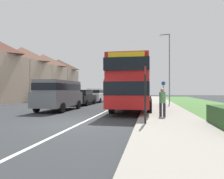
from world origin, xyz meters
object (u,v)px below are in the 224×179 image
parked_car_black (83,97)px  pedestrian_at_stop (162,101)px  double_decker_bus (134,83)px  cycle_route_sign (163,91)px  parked_car_white (96,95)px  parked_van_grey (59,93)px  street_lamp_mid (169,64)px  bus_stop_sign (145,91)px

parked_car_black → pedestrian_at_stop: pedestrian_at_stop is taller
double_decker_bus → cycle_route_sign: 7.32m
double_decker_bus → pedestrian_at_stop: 5.61m
parked_car_white → parked_van_grey: bearing=-89.6°
parked_car_black → street_lamp_mid: size_ratio=0.58×
parked_car_white → bus_stop_sign: bearing=-68.5°
pedestrian_at_stop → double_decker_bus: bearing=110.8°
street_lamp_mid → parked_car_white: bearing=167.3°
bus_stop_sign → cycle_route_sign: bus_stop_sign is taller
parked_van_grey → street_lamp_mid: (8.88, 9.15, 3.14)m
parked_van_grey → parked_car_white: parked_van_grey is taller
parked_van_grey → parked_car_black: (-0.10, 6.02, -0.47)m
bus_stop_sign → cycle_route_sign: size_ratio=1.03×
double_decker_bus → bus_stop_sign: (1.08, -7.70, -0.60)m
parked_van_grey → pedestrian_at_stop: (7.50, -3.30, -0.37)m
pedestrian_at_stop → cycle_route_sign: cycle_route_sign is taller
cycle_route_sign → parked_car_black: bearing=-163.0°
parked_car_black → bus_stop_sign: bus_stop_sign is taller
pedestrian_at_stop → parked_van_grey: bearing=156.3°
double_decker_bus → pedestrian_at_stop: size_ratio=6.71×
double_decker_bus → parked_van_grey: double_decker_bus is taller
parked_car_black → parked_van_grey: bearing=-89.0°
parked_van_grey → cycle_route_sign: 11.93m
parked_van_grey → cycle_route_sign: size_ratio=2.09×
cycle_route_sign → double_decker_bus: bearing=-112.1°
pedestrian_at_stop → parked_car_black: bearing=129.2°
double_decker_bus → cycle_route_sign: double_decker_bus is taller
parked_car_white → street_lamp_mid: bearing=-12.7°
parked_car_white → cycle_route_sign: cycle_route_sign is taller
parked_car_white → bus_stop_sign: bus_stop_sign is taller
bus_stop_sign → street_lamp_mid: (2.25, 15.02, 2.95)m
double_decker_bus → parked_car_white: 10.96m
parked_car_white → street_lamp_mid: 9.85m
pedestrian_at_stop → bus_stop_sign: size_ratio=0.64×
parked_van_grey → parked_car_black: size_ratio=1.16×
parked_car_black → bus_stop_sign: 13.68m
double_decker_bus → parked_van_grey: (-5.55, -1.84, -0.79)m
parked_van_grey → street_lamp_mid: bearing=45.8°
double_decker_bus → cycle_route_sign: bearing=67.9°
pedestrian_at_stop → bus_stop_sign: (-0.87, -2.57, 0.56)m
parked_car_black → cycle_route_sign: cycle_route_sign is taller
parked_car_white → pedestrian_at_stop: (7.58, -14.46, 0.02)m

